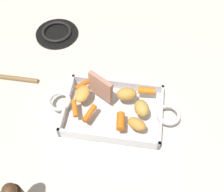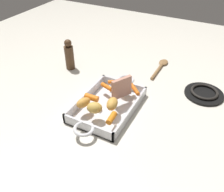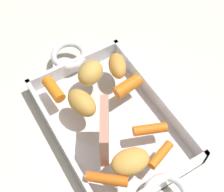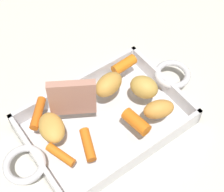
{
  "view_description": "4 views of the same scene",
  "coord_description": "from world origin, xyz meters",
  "px_view_note": "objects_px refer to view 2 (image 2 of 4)",
  "views": [
    {
      "loc": [
        -0.06,
        0.46,
        0.77
      ],
      "look_at": [
        0.01,
        -0.03,
        0.06
      ],
      "focal_mm": 45.83,
      "sensor_mm": 36.0,
      "label": 1
    },
    {
      "loc": [
        -0.62,
        -0.34,
        0.6
      ],
      "look_at": [
        -0.01,
        -0.02,
        0.07
      ],
      "focal_mm": 38.01,
      "sensor_mm": 36.0,
      "label": 2
    },
    {
      "loc": [
        0.26,
        -0.15,
        0.54
      ],
      "look_at": [
        -0.02,
        0.02,
        0.06
      ],
      "focal_mm": 52.84,
      "sensor_mm": 36.0,
      "label": 3
    },
    {
      "loc": [
        0.19,
        0.29,
        0.57
      ],
      "look_at": [
        -0.03,
        -0.02,
        0.06
      ],
      "focal_mm": 54.8,
      "sensor_mm": 36.0,
      "label": 4
    }
  ],
  "objects_px": {
    "baby_carrot_short": "(114,82)",
    "potato_halved": "(95,108)",
    "roast_slice_thin": "(122,88)",
    "stove_burner_rear": "(204,93)",
    "baby_carrot_northeast": "(135,89)",
    "baby_carrot_southeast": "(112,118)",
    "baby_carrot_northwest": "(107,87)",
    "potato_whole": "(124,85)",
    "potato_corner": "(112,104)",
    "serving_spoon": "(161,66)",
    "potato_golden_small": "(83,103)",
    "roasting_dish": "(108,105)",
    "baby_carrot_center_right": "(92,98)",
    "pepper_mill": "(69,55)"
  },
  "relations": [
    {
      "from": "baby_carrot_short",
      "to": "potato_halved",
      "type": "height_order",
      "value": "potato_halved"
    },
    {
      "from": "roast_slice_thin",
      "to": "baby_carrot_short",
      "type": "height_order",
      "value": "roast_slice_thin"
    },
    {
      "from": "stove_burner_rear",
      "to": "potato_halved",
      "type": "bearing_deg",
      "value": 136.98
    },
    {
      "from": "baby_carrot_northeast",
      "to": "baby_carrot_southeast",
      "type": "distance_m",
      "value": 0.2
    },
    {
      "from": "baby_carrot_northwest",
      "to": "potato_whole",
      "type": "bearing_deg",
      "value": -61.22
    },
    {
      "from": "stove_burner_rear",
      "to": "baby_carrot_northeast",
      "type": "bearing_deg",
      "value": 122.86
    },
    {
      "from": "potato_corner",
      "to": "roast_slice_thin",
      "type": "bearing_deg",
      "value": 0.5
    },
    {
      "from": "roast_slice_thin",
      "to": "baby_carrot_northeast",
      "type": "xyz_separation_m",
      "value": [
        0.06,
        -0.03,
        -0.03
      ]
    },
    {
      "from": "baby_carrot_southeast",
      "to": "potato_halved",
      "type": "bearing_deg",
      "value": 82.97
    },
    {
      "from": "serving_spoon",
      "to": "roast_slice_thin",
      "type": "bearing_deg",
      "value": 172.5
    },
    {
      "from": "roast_slice_thin",
      "to": "stove_burner_rear",
      "type": "xyz_separation_m",
      "value": [
        0.22,
        -0.28,
        -0.07
      ]
    },
    {
      "from": "baby_carrot_northeast",
      "to": "baby_carrot_northwest",
      "type": "height_order",
      "value": "same"
    },
    {
      "from": "baby_carrot_northwest",
      "to": "potato_halved",
      "type": "relative_size",
      "value": 1.06
    },
    {
      "from": "baby_carrot_northwest",
      "to": "potato_corner",
      "type": "xyz_separation_m",
      "value": [
        -0.1,
        -0.08,
        0.01
      ]
    },
    {
      "from": "baby_carrot_short",
      "to": "potato_golden_small",
      "type": "relative_size",
      "value": 0.94
    },
    {
      "from": "roast_slice_thin",
      "to": "baby_carrot_northwest",
      "type": "distance_m",
      "value": 0.09
    },
    {
      "from": "roasting_dish",
      "to": "baby_carrot_center_right",
      "type": "bearing_deg",
      "value": 118.71
    },
    {
      "from": "potato_corner",
      "to": "potato_halved",
      "type": "xyz_separation_m",
      "value": [
        -0.05,
        0.04,
        0.0
      ]
    },
    {
      "from": "baby_carrot_short",
      "to": "stove_burner_rear",
      "type": "relative_size",
      "value": 0.34
    },
    {
      "from": "baby_carrot_northwest",
      "to": "potato_golden_small",
      "type": "height_order",
      "value": "potato_golden_small"
    },
    {
      "from": "potato_golden_small",
      "to": "potato_whole",
      "type": "xyz_separation_m",
      "value": [
        0.17,
        -0.08,
        -0.0
      ]
    },
    {
      "from": "stove_burner_rear",
      "to": "roast_slice_thin",
      "type": "bearing_deg",
      "value": 128.06
    },
    {
      "from": "roast_slice_thin",
      "to": "potato_halved",
      "type": "xyz_separation_m",
      "value": [
        -0.13,
        0.04,
        -0.02
      ]
    },
    {
      "from": "baby_carrot_southeast",
      "to": "potato_corner",
      "type": "xyz_separation_m",
      "value": [
        0.06,
        0.03,
        0.01
      ]
    },
    {
      "from": "potato_golden_small",
      "to": "pepper_mill",
      "type": "xyz_separation_m",
      "value": [
        0.26,
        0.25,
        0.01
      ]
    },
    {
      "from": "roast_slice_thin",
      "to": "baby_carrot_northeast",
      "type": "bearing_deg",
      "value": -27.74
    },
    {
      "from": "roast_slice_thin",
      "to": "serving_spoon",
      "type": "relative_size",
      "value": 0.4
    },
    {
      "from": "potato_corner",
      "to": "pepper_mill",
      "type": "distance_m",
      "value": 0.41
    },
    {
      "from": "baby_carrot_northwest",
      "to": "pepper_mill",
      "type": "height_order",
      "value": "pepper_mill"
    },
    {
      "from": "baby_carrot_southeast",
      "to": "potato_corner",
      "type": "height_order",
      "value": "potato_corner"
    },
    {
      "from": "potato_golden_small",
      "to": "stove_burner_rear",
      "type": "bearing_deg",
      "value": -48.09
    },
    {
      "from": "roast_slice_thin",
      "to": "potato_halved",
      "type": "height_order",
      "value": "roast_slice_thin"
    },
    {
      "from": "baby_carrot_northeast",
      "to": "serving_spoon",
      "type": "bearing_deg",
      "value": -3.3
    },
    {
      "from": "roast_slice_thin",
      "to": "potato_golden_small",
      "type": "relative_size",
      "value": 1.45
    },
    {
      "from": "potato_halved",
      "to": "serving_spoon",
      "type": "relative_size",
      "value": 0.27
    },
    {
      "from": "baby_carrot_northwest",
      "to": "serving_spoon",
      "type": "bearing_deg",
      "value": -20.51
    },
    {
      "from": "roasting_dish",
      "to": "potato_whole",
      "type": "distance_m",
      "value": 0.11
    },
    {
      "from": "baby_carrot_center_right",
      "to": "potato_golden_small",
      "type": "xyz_separation_m",
      "value": [
        -0.05,
        0.01,
        0.01
      ]
    },
    {
      "from": "potato_golden_small",
      "to": "roasting_dish",
      "type": "bearing_deg",
      "value": -38.17
    },
    {
      "from": "baby_carrot_short",
      "to": "baby_carrot_northwest",
      "type": "xyz_separation_m",
      "value": [
        -0.05,
        0.01,
        0.0
      ]
    },
    {
      "from": "baby_carrot_center_right",
      "to": "potato_whole",
      "type": "bearing_deg",
      "value": -30.87
    },
    {
      "from": "potato_corner",
      "to": "stove_burner_rear",
      "type": "xyz_separation_m",
      "value": [
        0.3,
        -0.28,
        -0.05
      ]
    },
    {
      "from": "roasting_dish",
      "to": "serving_spoon",
      "type": "bearing_deg",
      "value": -12.11
    },
    {
      "from": "potato_halved",
      "to": "potato_whole",
      "type": "height_order",
      "value": "potato_halved"
    },
    {
      "from": "roasting_dish",
      "to": "baby_carrot_northeast",
      "type": "relative_size",
      "value": 6.18
    },
    {
      "from": "baby_carrot_northeast",
      "to": "potato_corner",
      "type": "height_order",
      "value": "potato_corner"
    },
    {
      "from": "potato_halved",
      "to": "pepper_mill",
      "type": "relative_size",
      "value": 0.36
    },
    {
      "from": "stove_burner_rear",
      "to": "potato_corner",
      "type": "bearing_deg",
      "value": 136.84
    },
    {
      "from": "stove_burner_rear",
      "to": "potato_whole",
      "type": "bearing_deg",
      "value": 119.19
    },
    {
      "from": "potato_corner",
      "to": "serving_spoon",
      "type": "distance_m",
      "value": 0.44
    }
  ]
}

